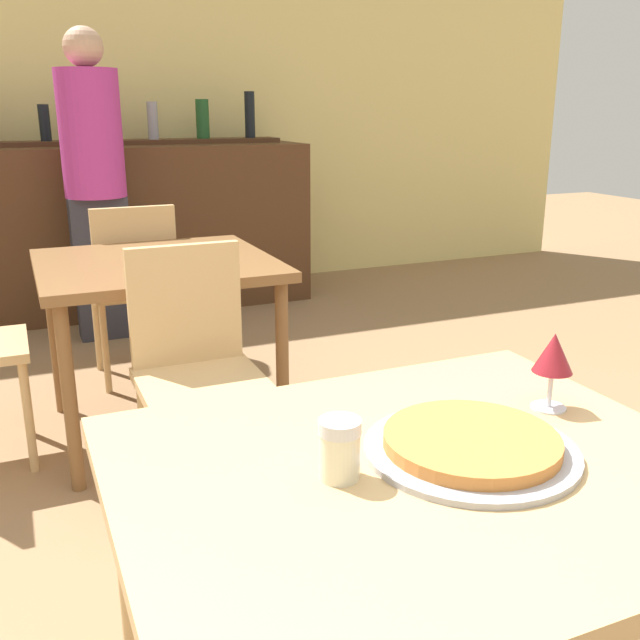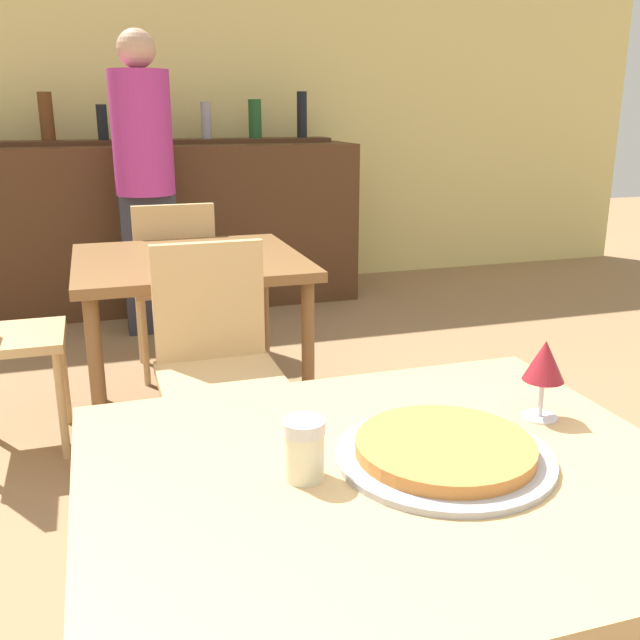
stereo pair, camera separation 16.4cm
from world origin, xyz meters
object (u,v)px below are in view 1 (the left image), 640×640
chair_far_side_back (134,280)px  pizza_tray (470,444)px  wine_glass (553,355)px  cheese_shaker (340,449)px  person_standing (95,176)px  chair_far_side_front (195,359)px

chair_far_side_back → pizza_tray: 2.50m
chair_far_side_back → wine_glass: size_ratio=5.55×
cheese_shaker → wine_glass: wine_glass is taller
chair_far_side_back → pizza_tray: size_ratio=2.34×
cheese_shaker → person_standing: bearing=89.9°
pizza_tray → wine_glass: (0.26, 0.10, 0.10)m
chair_far_side_front → wine_glass: (0.45, -1.17, 0.33)m
chair_far_side_back → pizza_tray: chair_far_side_back is taller
pizza_tray → person_standing: size_ratio=0.22×
pizza_tray → cheese_shaker: cheese_shaker is taller
chair_far_side_back → pizza_tray: (0.19, -2.48, 0.23)m
chair_far_side_back → person_standing: (-0.05, 0.82, 0.42)m
chair_far_side_front → chair_far_side_back: size_ratio=1.00×
person_standing → wine_glass: 3.24m
chair_far_side_front → cheese_shaker: bearing=-92.6°
chair_far_side_front → person_standing: person_standing is taller
cheese_shaker → wine_glass: bearing=9.8°
cheese_shaker → chair_far_side_back: bearing=88.7°
chair_far_side_front → pizza_tray: chair_far_side_front is taller
chair_far_side_front → chair_far_side_back: (-0.00, 1.22, 0.00)m
person_standing → pizza_tray: bearing=-85.8°
chair_far_side_front → person_standing: bearing=91.5°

